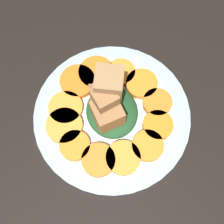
{
  "coord_description": "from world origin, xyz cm",
  "views": [
    {
      "loc": [
        -16.86,
        3.91,
        52.26
      ],
      "look_at": [
        0.0,
        0.0,
        4.1
      ],
      "focal_mm": 45.0,
      "sensor_mm": 36.0,
      "label": 1
    }
  ],
  "objects": [
    {
      "name": "carrot_slice_5",
      "position": [
        7.63,
        4.97,
        3.79
      ],
      "size": [
        6.78,
        6.78,
        1.37
      ],
      "primitive_type": "cylinder",
      "color": "orange",
      "rests_on": "plate"
    },
    {
      "name": "table_slab",
      "position": [
        0.0,
        0.0,
        1.0
      ],
      "size": [
        120.0,
        120.0,
        2.0
      ],
      "primitive_type": "cube",
      "color": "black",
      "rests_on": "ground"
    },
    {
      "name": "carrot_slice_6",
      "position": [
        2.82,
        8.12,
        3.79
      ],
      "size": [
        6.33,
        6.33,
        1.37
      ],
      "primitive_type": "cylinder",
      "color": "orange",
      "rests_on": "plate"
    },
    {
      "name": "carrot_slice_2",
      "position": [
        4.37,
        -6.81,
        3.79
      ],
      "size": [
        6.06,
        6.06,
        1.37
      ],
      "primitive_type": "cylinder",
      "color": "orange",
      "rests_on": "plate"
    },
    {
      "name": "carrot_slice_4",
      "position": [
        8.62,
        1.09,
        3.79
      ],
      "size": [
        6.92,
        6.92,
        1.37
      ],
      "primitive_type": "cylinder",
      "color": "orange",
      "rests_on": "plate"
    },
    {
      "name": "carrot_slice_0",
      "position": [
        -4.26,
        -7.51,
        3.79
      ],
      "size": [
        5.51,
        5.51,
        1.37
      ],
      "primitive_type": "cylinder",
      "color": "orange",
      "rests_on": "plate"
    },
    {
      "name": "carrot_slice_9",
      "position": [
        -7.97,
        4.25,
        3.79
      ],
      "size": [
        5.92,
        5.92,
        1.37
      ],
      "primitive_type": "cylinder",
      "color": "orange",
      "rests_on": "plate"
    },
    {
      "name": "carrot_slice_7",
      "position": [
        -0.54,
        8.96,
        3.79
      ],
      "size": [
        6.64,
        6.64,
        1.37
      ],
      "primitive_type": "cylinder",
      "color": "orange",
      "rests_on": "plate"
    },
    {
      "name": "carrot_slice_10",
      "position": [
        -8.56,
        -0.45,
        3.79
      ],
      "size": [
        6.09,
        6.09,
        1.37
      ],
      "primitive_type": "cylinder",
      "color": "orange",
      "rests_on": "plate"
    },
    {
      "name": "fork",
      "position": [
        1.22,
        -5.61,
        3.3
      ],
      "size": [
        18.55,
        5.02,
        0.4
      ],
      "rotation": [
        0.0,
        0.0,
        -0.18
      ],
      "color": "silver",
      "rests_on": "plate"
    },
    {
      "name": "carrot_slice_1",
      "position": [
        0.45,
        -8.64,
        3.79
      ],
      "size": [
        5.45,
        5.45,
        1.37
      ],
      "primitive_type": "cylinder",
      "color": "orange",
      "rests_on": "plate"
    },
    {
      "name": "center_pile",
      "position": [
        0.25,
        0.52,
        7.28
      ],
      "size": [
        10.4,
        9.36,
        11.53
      ],
      "color": "#1E4723",
      "rests_on": "plate"
    },
    {
      "name": "carrot_slice_3",
      "position": [
        7.66,
        -3.57,
        3.79
      ],
      "size": [
        5.48,
        5.48,
        1.37
      ],
      "primitive_type": "cylinder",
      "color": "orange",
      "rests_on": "plate"
    },
    {
      "name": "carrot_slice_8",
      "position": [
        -4.57,
        7.76,
        3.79
      ],
      "size": [
        5.45,
        5.45,
        1.37
      ],
      "primitive_type": "cylinder",
      "color": "orange",
      "rests_on": "plate"
    },
    {
      "name": "carrot_slice_11",
      "position": [
        -7.48,
        -4.71,
        3.79
      ],
      "size": [
        5.67,
        5.67,
        1.37
      ],
      "primitive_type": "cylinder",
      "color": "orange",
      "rests_on": "plate"
    },
    {
      "name": "plate",
      "position": [
        0.0,
        0.0,
        2.52
      ],
      "size": [
        29.27,
        29.27,
        1.05
      ],
      "color": "#99B7D1",
      "rests_on": "table_slab"
    }
  ]
}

